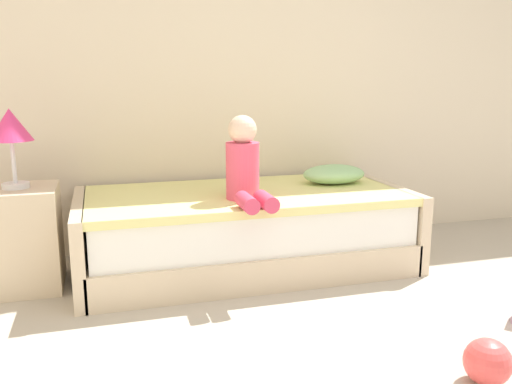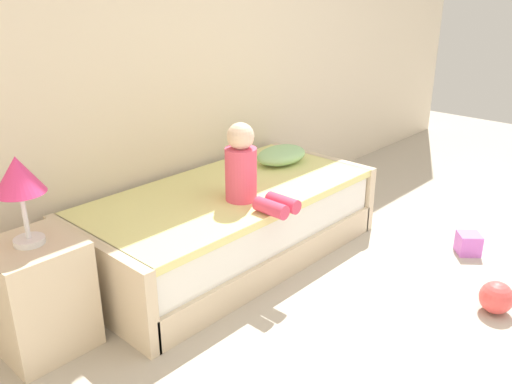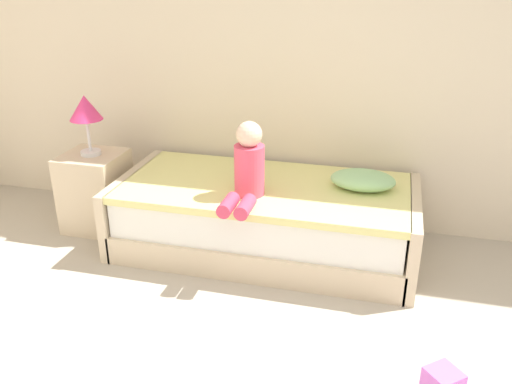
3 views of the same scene
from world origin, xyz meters
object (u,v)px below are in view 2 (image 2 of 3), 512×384
table_lamp (19,179)px  toy_ball (496,297)px  bed (229,224)px  pillow (281,155)px  nightstand (39,296)px  child_figure (247,171)px  toy_block (468,243)px

table_lamp → toy_ball: table_lamp is taller
bed → pillow: (0.66, 0.10, 0.32)m
nightstand → table_lamp: size_ratio=1.33×
bed → nightstand: 1.35m
child_figure → pillow: 0.81m
toy_ball → toy_block: toy_ball is taller
bed → toy_ball: 1.72m
child_figure → pillow: bearing=24.3°
nightstand → toy_block: size_ratio=4.01×
bed → toy_ball: (0.57, -1.62, -0.15)m
bed → toy_ball: size_ratio=11.01×
nightstand → pillow: bearing=2.4°
child_figure → pillow: size_ratio=1.16×
child_figure → toy_ball: 1.64m
child_figure → toy_block: (1.24, -0.98, -0.63)m
child_figure → toy_block: child_figure is taller
bed → pillow: size_ratio=4.80×
nightstand → pillow: (2.01, 0.08, 0.26)m
pillow → toy_ball: bearing=-93.0°
bed → toy_block: bed is taller
bed → nightstand: size_ratio=3.52×
table_lamp → toy_block: 2.93m
pillow → nightstand: bearing=-177.6°
toy_ball → toy_block: 0.73m
bed → toy_block: size_ratio=14.10×
child_figure → toy_ball: size_ratio=2.66×
child_figure → bed: bearing=74.5°
pillow → bed: bearing=-171.4°
toy_ball → nightstand: bearing=139.6°
child_figure → pillow: child_figure is taller
table_lamp → toy_ball: (1.92, -1.63, -0.84)m
pillow → toy_block: 1.49m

